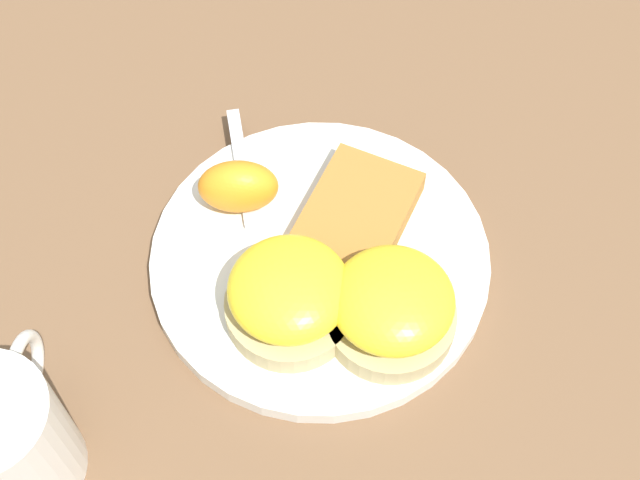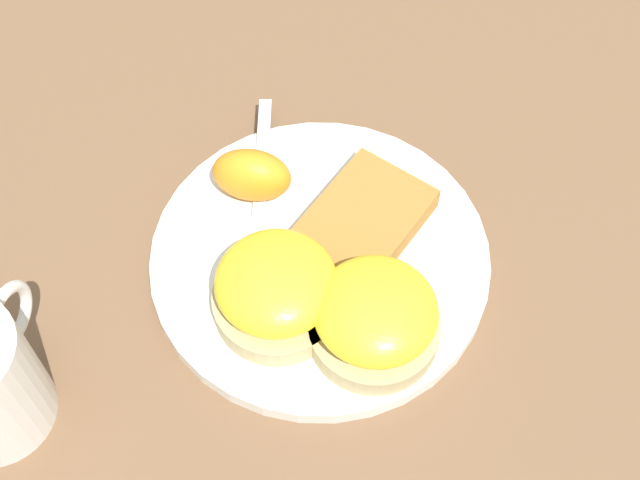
{
  "view_description": "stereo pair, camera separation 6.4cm",
  "coord_description": "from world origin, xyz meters",
  "px_view_note": "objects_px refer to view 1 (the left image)",
  "views": [
    {
      "loc": [
        -0.34,
        -0.04,
        0.57
      ],
      "look_at": [
        0.0,
        0.0,
        0.03
      ],
      "focal_mm": 50.0,
      "sensor_mm": 36.0,
      "label": 1
    },
    {
      "loc": [
        -0.32,
        -0.1,
        0.57
      ],
      "look_at": [
        0.0,
        0.0,
        0.03
      ],
      "focal_mm": 50.0,
      "sensor_mm": 36.0,
      "label": 2
    }
  ],
  "objects_px": {
    "cup": "(5,439)",
    "sandwich_benedict_right": "(392,307)",
    "orange_wedge": "(238,187)",
    "sandwich_benedict_left": "(289,296)",
    "fork": "(253,236)",
    "hashbrown_patty": "(354,220)"
  },
  "relations": [
    {
      "from": "sandwich_benedict_left",
      "to": "hashbrown_patty",
      "type": "distance_m",
      "value": 0.09
    },
    {
      "from": "sandwich_benedict_right",
      "to": "cup",
      "type": "distance_m",
      "value": 0.26
    },
    {
      "from": "sandwich_benedict_left",
      "to": "orange_wedge",
      "type": "relative_size",
      "value": 1.52
    },
    {
      "from": "sandwich_benedict_left",
      "to": "sandwich_benedict_right",
      "type": "bearing_deg",
      "value": -89.9
    },
    {
      "from": "orange_wedge",
      "to": "cup",
      "type": "xyz_separation_m",
      "value": [
        -0.21,
        0.11,
        0.01
      ]
    },
    {
      "from": "sandwich_benedict_left",
      "to": "cup",
      "type": "distance_m",
      "value": 0.2
    },
    {
      "from": "sandwich_benedict_right",
      "to": "cup",
      "type": "relative_size",
      "value": 0.82
    },
    {
      "from": "fork",
      "to": "sandwich_benedict_right",
      "type": "bearing_deg",
      "value": -119.27
    },
    {
      "from": "hashbrown_patty",
      "to": "cup",
      "type": "xyz_separation_m",
      "value": [
        -0.2,
        0.19,
        0.03
      ]
    },
    {
      "from": "hashbrown_patty",
      "to": "orange_wedge",
      "type": "distance_m",
      "value": 0.09
    },
    {
      "from": "fork",
      "to": "cup",
      "type": "bearing_deg",
      "value": 146.62
    },
    {
      "from": "cup",
      "to": "sandwich_benedict_right",
      "type": "bearing_deg",
      "value": -61.34
    },
    {
      "from": "sandwich_benedict_left",
      "to": "fork",
      "type": "height_order",
      "value": "sandwich_benedict_left"
    },
    {
      "from": "fork",
      "to": "cup",
      "type": "relative_size",
      "value": 1.89
    },
    {
      "from": "sandwich_benedict_right",
      "to": "cup",
      "type": "height_order",
      "value": "cup"
    },
    {
      "from": "orange_wedge",
      "to": "cup",
      "type": "height_order",
      "value": "cup"
    },
    {
      "from": "sandwich_benedict_left",
      "to": "sandwich_benedict_right",
      "type": "relative_size",
      "value": 1.0
    },
    {
      "from": "sandwich_benedict_right",
      "to": "fork",
      "type": "distance_m",
      "value": 0.12
    },
    {
      "from": "sandwich_benedict_right",
      "to": "cup",
      "type": "xyz_separation_m",
      "value": [
        -0.12,
        0.23,
        0.01
      ]
    },
    {
      "from": "sandwich_benedict_left",
      "to": "orange_wedge",
      "type": "bearing_deg",
      "value": 29.77
    },
    {
      "from": "hashbrown_patty",
      "to": "sandwich_benedict_right",
      "type": "bearing_deg",
      "value": -157.21
    },
    {
      "from": "hashbrown_patty",
      "to": "fork",
      "type": "xyz_separation_m",
      "value": [
        -0.02,
        0.07,
        -0.01
      ]
    }
  ]
}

